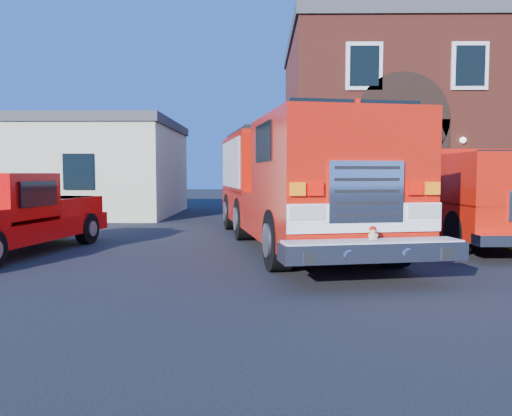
{
  "coord_description": "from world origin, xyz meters",
  "views": [
    {
      "loc": [
        0.1,
        -10.33,
        1.94
      ],
      "look_at": [
        0.0,
        -1.2,
        1.3
      ],
      "focal_mm": 35.0,
      "sensor_mm": 36.0,
      "label": 1
    }
  ],
  "objects_px": {
    "fire_station": "(446,125)",
    "fire_engine": "(294,182)",
    "pickup_truck": "(9,216)",
    "secondary_truck": "(454,191)",
    "side_building": "(67,168)"
  },
  "relations": [
    {
      "from": "fire_station",
      "to": "fire_engine",
      "type": "bearing_deg",
      "value": -126.6
    },
    {
      "from": "fire_station",
      "to": "pickup_truck",
      "type": "relative_size",
      "value": 2.45
    },
    {
      "from": "fire_station",
      "to": "secondary_truck",
      "type": "xyz_separation_m",
      "value": [
        -3.23,
        -9.62,
        -2.83
      ]
    },
    {
      "from": "fire_station",
      "to": "pickup_truck",
      "type": "xyz_separation_m",
      "value": [
        -14.92,
        -12.54,
        -3.33
      ]
    },
    {
      "from": "fire_engine",
      "to": "pickup_truck",
      "type": "bearing_deg",
      "value": -165.81
    },
    {
      "from": "side_building",
      "to": "secondary_truck",
      "type": "distance_m",
      "value": 17.12
    },
    {
      "from": "fire_engine",
      "to": "pickup_truck",
      "type": "height_order",
      "value": "fire_engine"
    },
    {
      "from": "side_building",
      "to": "pickup_truck",
      "type": "xyz_separation_m",
      "value": [
        3.07,
        -11.56,
        -1.29
      ]
    },
    {
      "from": "pickup_truck",
      "to": "fire_engine",
      "type": "bearing_deg",
      "value": 14.19
    },
    {
      "from": "fire_engine",
      "to": "secondary_truck",
      "type": "height_order",
      "value": "fire_engine"
    },
    {
      "from": "fire_station",
      "to": "side_building",
      "type": "relative_size",
      "value": 1.49
    },
    {
      "from": "side_building",
      "to": "secondary_truck",
      "type": "relative_size",
      "value": 1.26
    },
    {
      "from": "fire_station",
      "to": "fire_engine",
      "type": "relative_size",
      "value": 1.38
    },
    {
      "from": "fire_engine",
      "to": "secondary_truck",
      "type": "xyz_separation_m",
      "value": [
        4.79,
        1.17,
        -0.29
      ]
    },
    {
      "from": "fire_station",
      "to": "side_building",
      "type": "bearing_deg",
      "value": -176.86
    }
  ]
}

